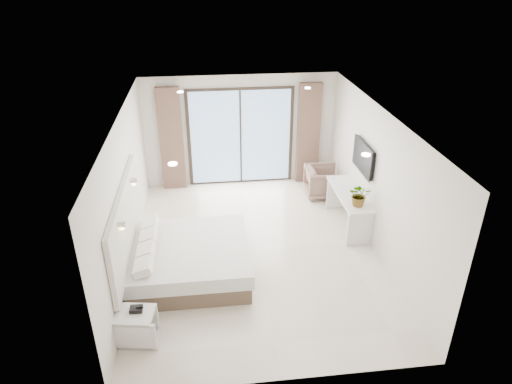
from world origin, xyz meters
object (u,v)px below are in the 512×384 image
Objects in this scene: console_desk at (349,201)px; armchair at (323,180)px; nightstand at (136,327)px; bed at (189,259)px.

console_desk is 2.18× the size of armchair.
bed is at bearing 72.70° from nightstand.
console_desk is at bearing 43.78° from nightstand.
bed is 2.67× the size of armchair.
nightstand is 5.73m from armchair.
console_desk is 1.43m from armchair.
nightstand is 0.36× the size of console_desk.
armchair is (3.87, 4.22, 0.14)m from nightstand.
nightstand is (-0.75, -1.52, -0.05)m from bed.
armchair is (-0.19, 1.40, -0.18)m from console_desk.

